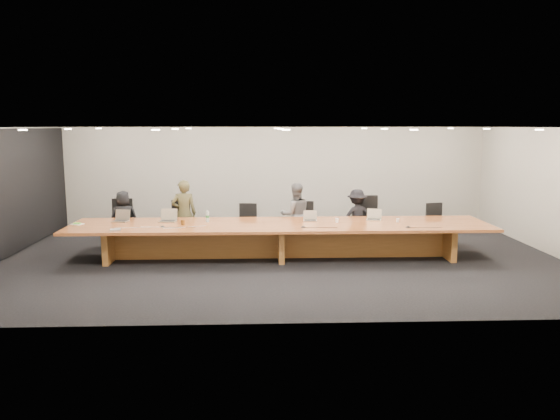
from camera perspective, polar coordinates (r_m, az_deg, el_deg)
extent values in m
plane|color=black|center=(11.91, 0.06, -4.98)|extent=(12.00, 12.00, 0.00)
cube|color=silver|center=(15.63, -0.55, 3.53)|extent=(12.00, 0.02, 2.80)
cube|color=brown|center=(11.76, 0.06, -1.57)|extent=(9.00, 1.80, 0.06)
cube|color=brown|center=(11.83, 0.06, -3.36)|extent=(7.65, 0.15, 0.69)
cube|color=brown|center=(12.22, -17.08, -3.36)|extent=(0.12, 1.26, 0.69)
cube|color=brown|center=(11.83, 0.06, -3.36)|extent=(0.12, 1.26, 0.69)
cube|color=brown|center=(12.51, 16.80, -3.07)|extent=(0.12, 1.26, 0.69)
imported|color=black|center=(13.38, -16.01, -0.88)|extent=(0.75, 0.60, 1.33)
imported|color=#3D3A21|center=(13.03, -10.00, -0.35)|extent=(0.62, 0.45, 1.59)
imported|color=#565658|center=(12.93, 1.61, -0.49)|extent=(0.81, 0.68, 1.50)
imported|color=black|center=(13.20, 8.02, -0.74)|extent=(0.94, 0.64, 1.34)
cylinder|color=#B3C4C0|center=(12.04, -7.60, -0.68)|extent=(0.09, 0.09, 0.24)
cylinder|color=brown|center=(11.76, -10.11, -1.29)|extent=(0.09, 0.09, 0.11)
cone|color=white|center=(11.95, 5.98, -1.09)|extent=(0.10, 0.10, 0.09)
cone|color=silver|center=(12.18, 12.21, -1.07)|extent=(0.08, 0.08, 0.08)
cube|color=silver|center=(12.43, -20.43, -1.39)|extent=(0.30, 0.27, 0.01)
cube|color=#54C033|center=(12.41, -20.43, -1.32)|extent=(0.15, 0.09, 0.02)
cube|color=silver|center=(11.46, -16.82, -2.00)|extent=(0.24, 0.20, 0.03)
cone|color=black|center=(11.63, -12.18, -1.68)|extent=(0.12, 0.12, 0.03)
cone|color=black|center=(11.32, 2.45, -1.76)|extent=(0.11, 0.11, 0.03)
cone|color=black|center=(11.61, 13.23, -1.72)|extent=(0.15, 0.15, 0.03)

